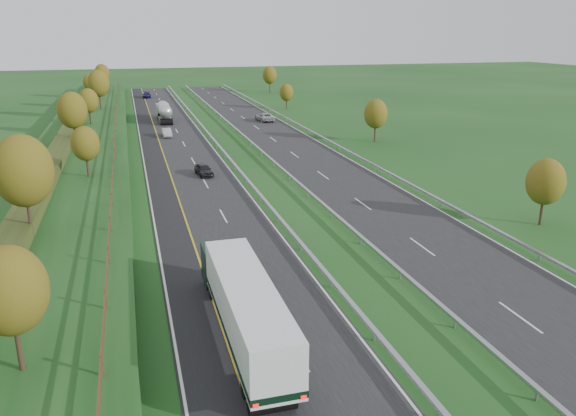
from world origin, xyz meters
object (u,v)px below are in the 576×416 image
box_lorry (244,304)px  car_silver_mid (167,133)px  road_tanker (164,111)px  car_dark_near (204,170)px  car_oncoming (265,117)px  car_small_far (147,95)px

box_lorry → car_silver_mid: 65.20m
box_lorry → road_tanker: bearing=89.0°
box_lorry → car_dark_near: box_lorry is taller
car_oncoming → road_tanker: bearing=-21.6°
car_dark_near → car_oncoming: bearing=59.2°
box_lorry → car_small_far: bearing=90.1°
road_tanker → car_small_far: bearing=92.4°
box_lorry → road_tanker: (1.38, 82.12, -0.47)m
car_small_far → box_lorry: bearing=-87.4°
car_dark_near → road_tanker: bearing=84.6°
car_dark_near → car_small_far: car_small_far is taller
road_tanker → car_oncoming: road_tanker is taller
box_lorry → car_small_far: box_lorry is taller
box_lorry → car_dark_near: 38.22m
box_lorry → road_tanker: box_lorry is taller
box_lorry → car_small_far: 122.39m
road_tanker → car_silver_mid: size_ratio=2.79×
box_lorry → car_oncoming: (19.65, 76.77, -1.52)m
car_oncoming → car_dark_near: bearing=61.3°
road_tanker → car_dark_near: road_tanker is taller
box_lorry → car_oncoming: bearing=75.6°
car_oncoming → car_small_far: bearing=-71.7°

